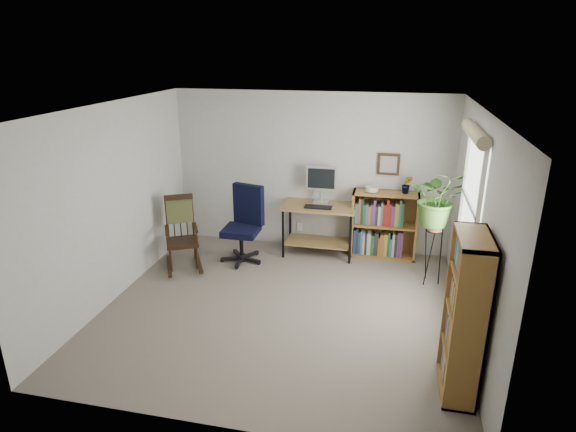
% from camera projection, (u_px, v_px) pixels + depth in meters
% --- Properties ---
extents(floor, '(4.20, 4.00, 0.00)m').
position_uv_depth(floor, '(281.00, 308.00, 5.87)').
color(floor, slate).
rests_on(floor, ground).
extents(ceiling, '(4.20, 4.00, 0.00)m').
position_uv_depth(ceiling, '(280.00, 108.00, 5.06)').
color(ceiling, silver).
rests_on(ceiling, ground).
extents(wall_back, '(4.20, 0.00, 2.40)m').
position_uv_depth(wall_back, '(311.00, 172.00, 7.30)').
color(wall_back, '#BABAB5').
rests_on(wall_back, ground).
extents(wall_front, '(4.20, 0.00, 2.40)m').
position_uv_depth(wall_front, '(220.00, 302.00, 3.62)').
color(wall_front, '#BABAB5').
rests_on(wall_front, ground).
extents(wall_left, '(0.00, 4.00, 2.40)m').
position_uv_depth(wall_left, '(114.00, 203.00, 5.89)').
color(wall_left, '#BABAB5').
rests_on(wall_left, ground).
extents(wall_right, '(0.00, 4.00, 2.40)m').
position_uv_depth(wall_right, '(475.00, 230.00, 5.04)').
color(wall_right, '#BABAB5').
rests_on(wall_right, ground).
extents(window, '(0.12, 1.20, 1.50)m').
position_uv_depth(window, '(470.00, 203.00, 5.25)').
color(window, white).
rests_on(window, wall_right).
extents(desk, '(1.08, 0.59, 0.78)m').
position_uv_depth(desk, '(319.00, 230.00, 7.26)').
color(desk, olive).
rests_on(desk, floor).
extents(monitor, '(0.46, 0.16, 0.56)m').
position_uv_depth(monitor, '(321.00, 185.00, 7.16)').
color(monitor, silver).
rests_on(monitor, desk).
extents(keyboard, '(0.40, 0.15, 0.02)m').
position_uv_depth(keyboard, '(318.00, 207.00, 7.01)').
color(keyboard, black).
rests_on(keyboard, desk).
extents(office_chair, '(0.76, 0.76, 1.14)m').
position_uv_depth(office_chair, '(241.00, 225.00, 6.95)').
color(office_chair, black).
rests_on(office_chair, floor).
extents(rocking_chair, '(0.90, 1.06, 1.05)m').
position_uv_depth(rocking_chair, '(182.00, 233.00, 6.77)').
color(rocking_chair, black).
rests_on(rocking_chair, floor).
extents(low_bookshelf, '(0.95, 0.32, 1.01)m').
position_uv_depth(low_bookshelf, '(384.00, 225.00, 7.14)').
color(low_bookshelf, olive).
rests_on(low_bookshelf, floor).
extents(tall_bookshelf, '(0.29, 0.67, 1.53)m').
position_uv_depth(tall_bookshelf, '(465.00, 316.00, 4.24)').
color(tall_bookshelf, olive).
rests_on(tall_bookshelf, floor).
extents(plant_stand, '(0.32, 0.32, 0.89)m').
position_uv_depth(plant_stand, '(432.00, 252.00, 6.34)').
color(plant_stand, black).
rests_on(plant_stand, floor).
extents(spider_plant, '(1.69, 1.88, 1.46)m').
position_uv_depth(spider_plant, '(441.00, 171.00, 5.96)').
color(spider_plant, '#366322').
rests_on(spider_plant, plant_stand).
extents(potted_plant_small, '(0.13, 0.24, 0.11)m').
position_uv_depth(potted_plant_small, '(406.00, 190.00, 6.90)').
color(potted_plant_small, '#366322').
rests_on(potted_plant_small, low_bookshelf).
extents(framed_picture, '(0.32, 0.04, 0.32)m').
position_uv_depth(framed_picture, '(388.00, 164.00, 6.98)').
color(framed_picture, black).
rests_on(framed_picture, wall_back).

